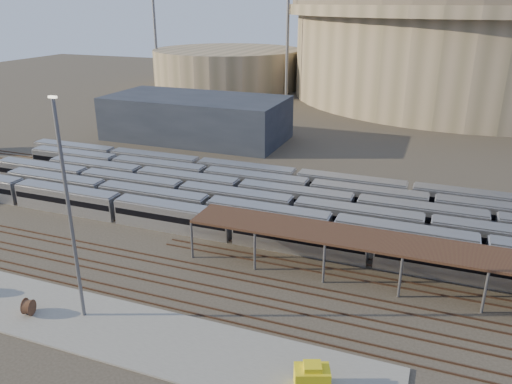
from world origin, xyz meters
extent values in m
plane|color=#383026|center=(0.00, 0.00, 0.00)|extent=(420.00, 420.00, 0.00)
cube|color=gray|center=(-5.00, -15.00, 0.10)|extent=(50.00, 9.00, 0.20)
cube|color=silver|center=(-5.15, 8.00, 1.80)|extent=(112.00, 2.90, 3.60)
cube|color=silver|center=(7.74, 12.20, 1.80)|extent=(112.00, 2.90, 3.60)
cube|color=silver|center=(0.92, 16.40, 1.80)|extent=(112.00, 2.90, 3.60)
cube|color=silver|center=(9.24, 20.60, 1.80)|extent=(112.00, 2.90, 3.60)
cube|color=silver|center=(1.05, 24.80, 1.80)|extent=(112.00, 2.90, 3.60)
cube|color=silver|center=(-2.40, 29.00, 1.80)|extent=(112.00, 2.90, 3.60)
cylinder|color=slate|center=(-8.00, 1.30, 2.50)|extent=(0.30, 0.30, 5.00)
cylinder|color=slate|center=(-8.00, 6.70, 2.50)|extent=(0.30, 0.30, 5.00)
cylinder|color=slate|center=(0.57, 1.30, 2.50)|extent=(0.30, 0.30, 5.00)
cylinder|color=slate|center=(0.57, 6.70, 2.50)|extent=(0.30, 0.30, 5.00)
cylinder|color=slate|center=(9.14, 1.30, 2.50)|extent=(0.30, 0.30, 5.00)
cylinder|color=slate|center=(9.14, 6.70, 2.50)|extent=(0.30, 0.30, 5.00)
cylinder|color=slate|center=(17.71, 1.30, 2.50)|extent=(0.30, 0.30, 5.00)
cylinder|color=slate|center=(17.71, 6.70, 2.50)|extent=(0.30, 0.30, 5.00)
cylinder|color=slate|center=(26.29, 1.30, 2.50)|extent=(0.30, 0.30, 5.00)
cylinder|color=slate|center=(26.29, 6.70, 2.50)|extent=(0.30, 0.30, 5.00)
cube|color=#321814|center=(22.00, 4.00, 5.15)|extent=(60.00, 6.00, 0.30)
cube|color=#4C3323|center=(0.00, -1.75, 0.09)|extent=(170.00, 0.12, 0.18)
cube|color=#4C3323|center=(0.00, -0.25, 0.09)|extent=(170.00, 0.12, 0.18)
cube|color=#4C3323|center=(0.00, -5.75, 0.09)|extent=(170.00, 0.12, 0.18)
cube|color=#4C3323|center=(0.00, -4.25, 0.09)|extent=(170.00, 0.12, 0.18)
cube|color=#4C3323|center=(0.00, -9.75, 0.09)|extent=(170.00, 0.12, 0.18)
cube|color=#4C3323|center=(0.00, -8.25, 0.09)|extent=(170.00, 0.12, 0.18)
cylinder|color=gray|center=(25.00, 140.00, 14.00)|extent=(116.00, 116.00, 28.00)
cylinder|color=gray|center=(25.00, 140.00, 29.50)|extent=(124.00, 124.00, 3.00)
cylinder|color=gray|center=(-60.00, 130.00, 7.00)|extent=(56.00, 56.00, 14.00)
cube|color=#1E232D|center=(-35.00, 55.00, 5.00)|extent=(42.00, 20.00, 10.00)
cylinder|color=slate|center=(-30.00, 110.00, 18.00)|extent=(1.00, 1.00, 36.00)
cylinder|color=slate|center=(-85.00, 120.00, 18.00)|extent=(1.00, 1.00, 36.00)
cylinder|color=slate|center=(-10.00, 160.00, 18.00)|extent=(1.00, 1.00, 36.00)
cylinder|color=brown|center=(-18.05, -16.11, 1.05)|extent=(1.37, 1.89, 1.70)
cylinder|color=slate|center=(-12.59, -14.21, 11.52)|extent=(0.36, 0.36, 22.64)
cube|color=#FFF2CC|center=(-12.59, -14.21, 22.94)|extent=(0.80, 0.31, 0.20)
cube|color=gold|center=(12.34, -15.83, 1.13)|extent=(3.44, 2.80, 1.86)
camera|label=1|loc=(19.93, -48.98, 30.82)|focal=35.00mm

